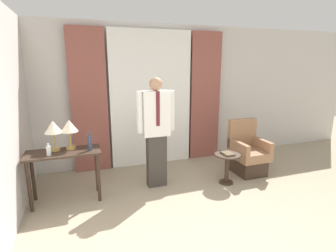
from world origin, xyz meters
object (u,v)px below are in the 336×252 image
object	(u,v)px
desk	(64,161)
bottle_near_edge	(49,151)
table_lamp_right	(69,127)
bottle_by_lamp	(90,143)
side_table	(227,163)
person	(156,128)
armchair	(248,154)
book	(228,154)
table_lamp_left	(53,128)

from	to	relation	value
desk	bottle_near_edge	distance (m)	0.29
table_lamp_right	bottle_by_lamp	bearing A→B (deg)	-28.43
desk	side_table	bearing A→B (deg)	-5.93
side_table	person	bearing A→B (deg)	164.63
bottle_near_edge	armchair	bearing A→B (deg)	2.02
bottle_near_edge	desk	bearing A→B (deg)	32.47
table_lamp_right	armchair	xyz separation A→B (m)	(3.00, -0.08, -0.72)
desk	bottle_by_lamp	xyz separation A→B (m)	(0.37, -0.05, 0.26)
side_table	book	size ratio (longest dim) A/B	2.26
desk	bottle_by_lamp	bearing A→B (deg)	-8.37
table_lamp_left	bottle_near_edge	size ratio (longest dim) A/B	2.59
table_lamp_left	armchair	size ratio (longest dim) A/B	0.45
bottle_near_edge	person	distance (m)	1.57
bottle_near_edge	bottle_by_lamp	world-z (taller)	bottle_by_lamp
desk	bottle_by_lamp	world-z (taller)	bottle_by_lamp
book	side_table	bearing A→B (deg)	63.54
bottle_by_lamp	side_table	bearing A→B (deg)	-5.51
side_table	book	world-z (taller)	book
table_lamp_right	book	bearing A→B (deg)	-8.51
table_lamp_left	bottle_by_lamp	xyz separation A→B (m)	(0.47, -0.14, -0.21)
table_lamp_left	person	distance (m)	1.49
armchair	book	xyz separation A→B (m)	(-0.60, -0.28, 0.17)
armchair	desk	bearing A→B (deg)	-179.88
table_lamp_left	bottle_by_lamp	world-z (taller)	table_lamp_left
bottle_near_edge	bottle_by_lamp	xyz separation A→B (m)	(0.54, 0.06, 0.04)
side_table	book	bearing A→B (deg)	-116.46
table_lamp_left	person	bearing A→B (deg)	-1.47
table_lamp_right	side_table	distance (m)	2.53
table_lamp_left	side_table	bearing A→B (deg)	-7.57
armchair	book	size ratio (longest dim) A/B	4.28
armchair	book	world-z (taller)	armchair
table_lamp_left	book	size ratio (longest dim) A/B	1.91
book	bottle_by_lamp	bearing A→B (deg)	174.18
table_lamp_left	person	xyz separation A→B (m)	(1.49, -0.04, -0.11)
desk	side_table	xyz separation A→B (m)	(2.51, -0.26, -0.26)
bottle_by_lamp	person	distance (m)	1.03
bottle_near_edge	side_table	bearing A→B (deg)	-3.23
table_lamp_left	person	world-z (taller)	person
table_lamp_left	bottle_near_edge	world-z (taller)	table_lamp_left
bottle_by_lamp	side_table	world-z (taller)	bottle_by_lamp
bottle_by_lamp	armchair	distance (m)	2.78
bottle_by_lamp	person	xyz separation A→B (m)	(1.02, 0.10, 0.10)
desk	bottle_near_edge	world-z (taller)	bottle_near_edge
desk	table_lamp_left	xyz separation A→B (m)	(-0.11, 0.09, 0.47)
desk	table_lamp_left	world-z (taller)	table_lamp_left
table_lamp_right	side_table	bearing A→B (deg)	-8.23
desk	side_table	distance (m)	2.54
bottle_by_lamp	table_lamp_right	bearing A→B (deg)	151.57
bottle_near_edge	armchair	distance (m)	3.31
person	side_table	distance (m)	1.32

